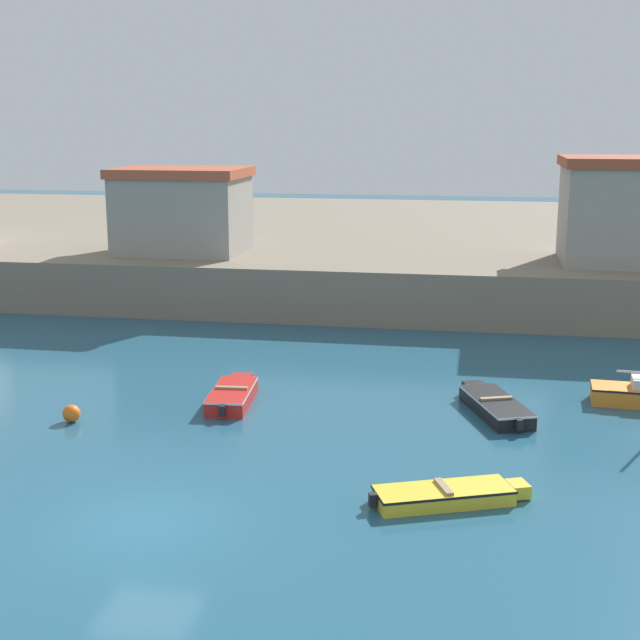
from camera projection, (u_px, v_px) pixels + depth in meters
name	position (u px, v px, depth m)	size (l,w,h in m)	color
ground_plane	(144.00, 525.00, 22.15)	(200.00, 200.00, 0.00)	#235670
quay_seawall	(363.00, 243.00, 62.46)	(120.00, 40.00, 2.71)	gray
dinghy_red_0	(233.00, 395.00, 31.61)	(1.62, 4.09, 0.64)	red
dinghy_black_2	(495.00, 405.00, 30.50)	(2.59, 4.45, 0.61)	black
dinghy_yellow_4	(447.00, 494.00, 23.37)	(4.21, 2.49, 0.50)	yellow
mooring_buoy	(71.00, 413.00, 29.62)	(0.59, 0.59, 0.59)	orange
harbor_shed_mid_row	(182.00, 210.00, 48.51)	(6.95, 5.33, 4.60)	gray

